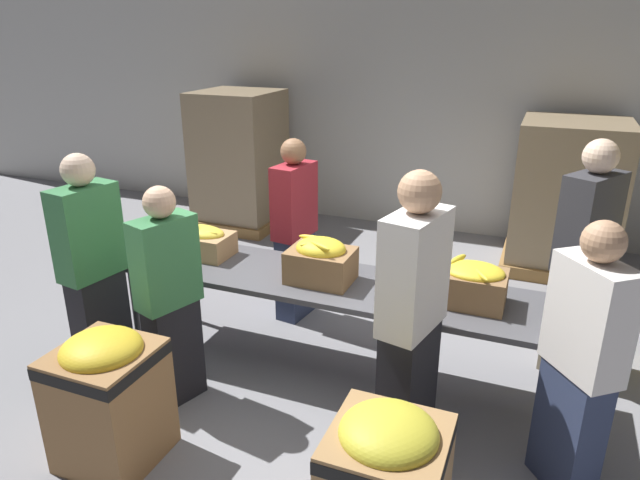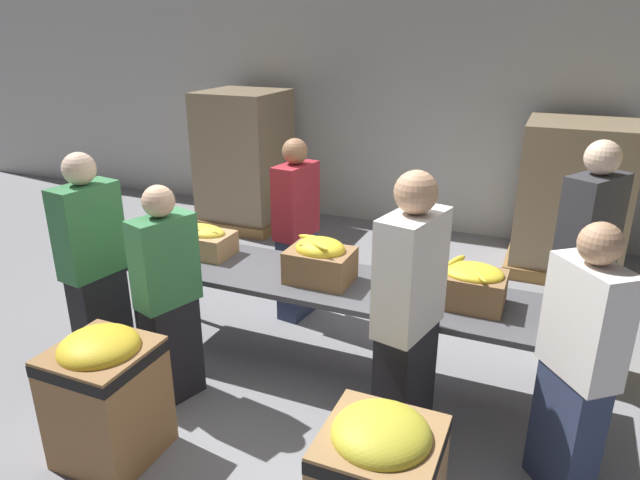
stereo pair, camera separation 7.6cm
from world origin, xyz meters
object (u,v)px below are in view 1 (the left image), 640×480
(volunteer_2, at_px, (580,365))
(pallet_stack_0, at_px, (239,161))
(banana_box_1, at_px, (321,260))
(donation_bin_0, at_px, (109,394))
(volunteer_0, at_px, (582,262))
(volunteer_3, at_px, (411,321))
(donation_bin_1, at_px, (386,479))
(volunteer_1, at_px, (93,270))
(banana_box_2, at_px, (473,283))
(pallet_stack_1, at_px, (567,197))
(sorting_table, at_px, (331,286))
(volunteer_5, at_px, (169,299))
(banana_box_0, at_px, (200,240))
(volunteer_4, at_px, (295,232))

(volunteer_2, distance_m, pallet_stack_0, 5.11)
(banana_box_1, relative_size, donation_bin_0, 0.54)
(banana_box_1, height_order, volunteer_0, volunteer_0)
(volunteer_0, distance_m, volunteer_3, 1.59)
(donation_bin_1, distance_m, pallet_stack_0, 5.12)
(volunteer_1, distance_m, donation_bin_1, 2.48)
(banana_box_2, distance_m, donation_bin_1, 1.42)
(volunteer_0, xyz_separation_m, pallet_stack_1, (-0.08, 2.07, -0.10))
(sorting_table, height_order, banana_box_2, banana_box_2)
(donation_bin_0, bearing_deg, donation_bin_1, 0.00)
(volunteer_5, bearing_deg, volunteer_0, -42.27)
(banana_box_1, height_order, banana_box_2, banana_box_1)
(volunteer_1, relative_size, donation_bin_0, 1.99)
(banana_box_1, distance_m, volunteer_0, 1.86)
(banana_box_2, height_order, volunteer_5, volunteer_5)
(donation_bin_1, bearing_deg, volunteer_2, 43.26)
(volunteer_5, bearing_deg, volunteer_2, -68.68)
(sorting_table, bearing_deg, donation_bin_1, -59.17)
(banana_box_0, bearing_deg, sorting_table, -3.49)
(banana_box_0, bearing_deg, volunteer_5, -71.88)
(banana_box_1, height_order, donation_bin_0, banana_box_1)
(banana_box_2, relative_size, volunteer_5, 0.27)
(volunteer_2, bearing_deg, volunteer_4, 21.45)
(volunteer_2, xyz_separation_m, volunteer_4, (-2.21, 1.28, 0.01))
(donation_bin_0, height_order, pallet_stack_0, pallet_stack_0)
(sorting_table, xyz_separation_m, donation_bin_1, (0.78, -1.31, -0.29))
(volunteer_1, xyz_separation_m, volunteer_2, (3.16, 0.06, -0.04))
(banana_box_2, bearing_deg, volunteer_2, -41.44)
(banana_box_1, height_order, pallet_stack_1, pallet_stack_1)
(banana_box_2, height_order, volunteer_0, volunteer_0)
(volunteer_3, xyz_separation_m, pallet_stack_1, (0.84, 3.37, -0.10))
(volunteer_5, bearing_deg, banana_box_0, 36.37)
(banana_box_1, height_order, volunteer_1, volunteer_1)
(pallet_stack_1, bearing_deg, donation_bin_1, -100.44)
(volunteer_4, distance_m, donation_bin_1, 2.51)
(sorting_table, distance_m, donation_bin_1, 1.56)
(volunteer_1, height_order, volunteer_3, volunteer_3)
(volunteer_3, height_order, donation_bin_1, volunteer_3)
(pallet_stack_0, bearing_deg, volunteer_3, -47.93)
(banana_box_0, xyz_separation_m, banana_box_2, (2.09, -0.06, 0.02))
(volunteer_4, xyz_separation_m, donation_bin_0, (-0.26, -2.05, -0.35))
(volunteer_2, bearing_deg, donation_bin_0, 68.73)
(banana_box_1, xyz_separation_m, donation_bin_1, (0.85, -1.28, -0.50))
(donation_bin_1, bearing_deg, donation_bin_0, -180.00)
(sorting_table, relative_size, volunteer_2, 1.99)
(sorting_table, xyz_separation_m, banana_box_0, (-1.12, 0.07, 0.17))
(banana_box_2, xyz_separation_m, pallet_stack_0, (-3.26, 2.74, -0.06))
(banana_box_1, xyz_separation_m, volunteer_0, (1.69, 0.76, -0.04))
(volunteer_0, bearing_deg, volunteer_2, 29.47)
(banana_box_2, relative_size, pallet_stack_1, 0.26)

